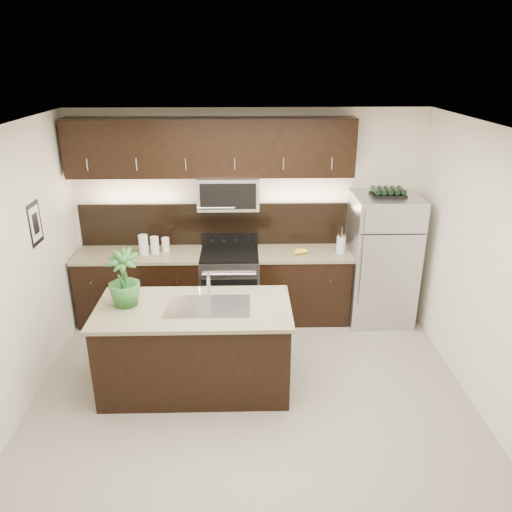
% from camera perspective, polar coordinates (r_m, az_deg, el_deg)
% --- Properties ---
extents(ground, '(4.50, 4.50, 0.00)m').
position_cam_1_polar(ground, '(5.37, -0.55, -15.67)').
color(ground, gray).
rests_on(ground, ground).
extents(room_walls, '(4.52, 4.02, 2.71)m').
position_cam_1_polar(room_walls, '(4.51, -2.03, 1.37)').
color(room_walls, silver).
rests_on(room_walls, ground).
extents(counter_run, '(3.51, 0.65, 0.94)m').
position_cam_1_polar(counter_run, '(6.59, -4.77, -3.40)').
color(counter_run, black).
rests_on(counter_run, ground).
extents(upper_fixtures, '(3.49, 0.40, 1.66)m').
position_cam_1_polar(upper_fixtures, '(6.21, -4.93, 11.27)').
color(upper_fixtures, black).
rests_on(upper_fixtures, counter_run).
extents(island, '(1.96, 0.96, 0.94)m').
position_cam_1_polar(island, '(5.29, -6.95, -10.28)').
color(island, black).
rests_on(island, ground).
extents(sink_faucet, '(0.84, 0.50, 0.28)m').
position_cam_1_polar(sink_faucet, '(5.05, -5.49, -5.56)').
color(sink_faucet, silver).
rests_on(sink_faucet, island).
extents(refrigerator, '(0.81, 0.73, 1.69)m').
position_cam_1_polar(refrigerator, '(6.61, 14.14, -0.40)').
color(refrigerator, '#B2B2B7').
rests_on(refrigerator, ground).
extents(wine_rack, '(0.42, 0.26, 0.10)m').
position_cam_1_polar(wine_rack, '(6.34, 14.87, 7.07)').
color(wine_rack, black).
rests_on(wine_rack, refrigerator).
extents(plant, '(0.33, 0.33, 0.58)m').
position_cam_1_polar(plant, '(5.11, -14.89, -2.50)').
color(plant, '#275E25').
rests_on(plant, island).
extents(canisters, '(0.37, 0.21, 0.26)m').
position_cam_1_polar(canisters, '(6.45, -11.80, 1.25)').
color(canisters, silver).
rests_on(canisters, counter_run).
extents(french_press, '(0.12, 0.12, 0.34)m').
position_cam_1_polar(french_press, '(6.41, 9.69, 1.43)').
color(french_press, silver).
rests_on(french_press, counter_run).
extents(bananas, '(0.24, 0.21, 0.06)m').
position_cam_1_polar(bananas, '(6.34, 4.62, 0.49)').
color(bananas, yellow).
rests_on(bananas, counter_run).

